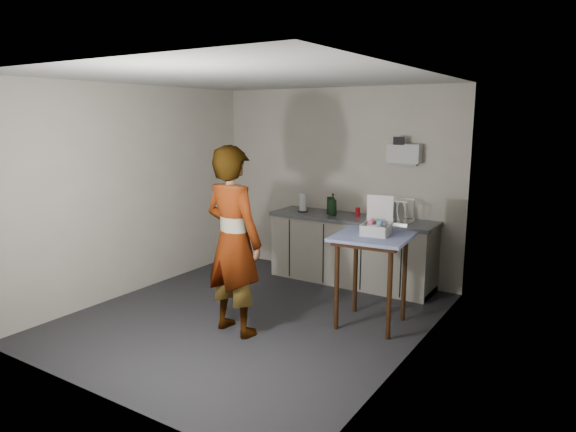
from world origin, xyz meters
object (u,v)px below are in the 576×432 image
Objects in this scene: kitchen_counter at (351,252)px; soap_bottle at (333,205)px; side_table at (372,247)px; standing_man at (233,241)px; soda_can at (358,212)px; bakery_box at (376,226)px; dish_rack at (395,217)px; paper_towel at (303,203)px; dark_bottle at (329,206)px.

soap_bottle is (-0.25, -0.09, 0.63)m from kitchen_counter.
soap_bottle is at bearing 128.61° from side_table.
standing_man is 16.52× the size of soda_can.
standing_man reaches higher than soap_bottle.
side_table is 3.32× the size of soap_bottle.
side_table is 0.51× the size of standing_man.
kitchen_counter is 1.55m from bakery_box.
dish_rack is 1.06× the size of bakery_box.
standing_man is at bearing -78.67° from paper_towel.
side_table is (0.80, -1.18, 0.44)m from kitchen_counter.
kitchen_counter is 0.82m from dish_rack.
kitchen_counter is at bearing 3.25° from paper_towel.
standing_man is 2.03m from soap_bottle.
paper_towel is (-0.79, -0.09, 0.07)m from soda_can.
bakery_box reaches higher than side_table.
bakery_box is at bearing -44.33° from dark_bottle.
dark_bottle is 0.40m from paper_towel.
standing_man is 1.50m from bakery_box.
dish_rack is (1.33, 0.01, -0.06)m from paper_towel.
soda_can reaches higher than side_table.
soda_can is 0.80m from paper_towel.
standing_man reaches higher than dark_bottle.
standing_man is 2.27m from dish_rack.
standing_man is at bearing -145.43° from side_table.
soda_can is at bearing 24.52° from soap_bottle.
standing_man is at bearing -147.71° from bakery_box.
soap_bottle reaches higher than soda_can.
paper_towel is (-0.40, -0.03, 0.01)m from dark_bottle.
paper_towel is at bearing -179.59° from dish_rack.
soap_bottle is 2.54× the size of soda_can.
soda_can is at bearing 8.78° from dark_bottle.
soap_bottle is at bearing -176.21° from dish_rack.
dark_bottle is 0.94m from dish_rack.
soda_can is (-0.74, 1.23, 0.11)m from side_table.
soap_bottle reaches higher than dark_bottle.
dish_rack is at bearing 92.83° from bakery_box.
kitchen_counter is 0.95m from paper_towel.
kitchen_counter is at bearing 118.97° from side_table.
soap_bottle is 0.71× the size of dish_rack.
soap_bottle is at bearing -84.47° from standing_man.
standing_man is (-1.12, -0.93, 0.11)m from side_table.
side_table is 1.44m from soda_can.
soda_can is (0.37, 2.16, -0.00)m from standing_man.
standing_man reaches higher than soda_can.
dark_bottle reaches higher than kitchen_counter.
dish_rack is at bearing -3.06° from kitchen_counter.
soap_bottle is 1.50m from bakery_box.
kitchen_counter is 5.62× the size of bakery_box.
paper_towel is 0.66× the size of bakery_box.
dish_rack reaches higher than paper_towel.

